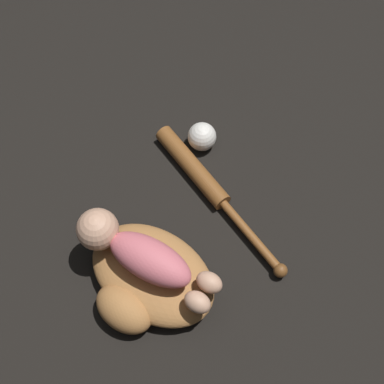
{
  "coord_description": "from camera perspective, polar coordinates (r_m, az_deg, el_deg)",
  "views": [
    {
      "loc": [
        -0.19,
        0.41,
        1.22
      ],
      "look_at": [
        0.03,
        -0.21,
        0.07
      ],
      "focal_mm": 50.0,
      "sensor_mm": 36.0,
      "label": 1
    }
  ],
  "objects": [
    {
      "name": "ground_plane",
      "position": [
        1.3,
        -1.88,
        -9.42
      ],
      "size": [
        6.0,
        6.0,
        0.0
      ],
      "primitive_type": "plane",
      "color": "black"
    },
    {
      "name": "baseball_glove",
      "position": [
        1.26,
        -4.74,
        -9.27
      ],
      "size": [
        0.37,
        0.32,
        0.09
      ],
      "color": "#A8703D",
      "rests_on": "ground"
    },
    {
      "name": "baby_figure",
      "position": [
        1.19,
        -5.88,
        -6.41
      ],
      "size": [
        0.36,
        0.15,
        0.1
      ],
      "color": "#D16670",
      "rests_on": "baseball_glove"
    },
    {
      "name": "baseball_bat",
      "position": [
        1.39,
        1.27,
        1.25
      ],
      "size": [
        0.44,
        0.32,
        0.05
      ],
      "color": "brown",
      "rests_on": "ground"
    },
    {
      "name": "baseball",
      "position": [
        1.45,
        1.07,
        5.93
      ],
      "size": [
        0.08,
        0.08,
        0.08
      ],
      "color": "white",
      "rests_on": "ground"
    }
  ]
}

